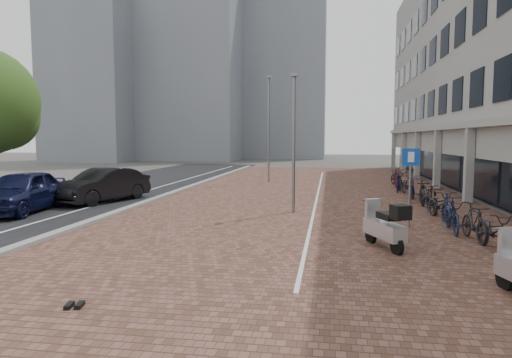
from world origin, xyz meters
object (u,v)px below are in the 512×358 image
object	(u,v)px
car_dark	(103,185)
scooter_front	(384,225)
car_navy	(21,191)
parking_sign	(410,175)

from	to	relation	value
car_dark	scooter_front	bearing A→B (deg)	-13.55
car_navy	car_dark	world-z (taller)	car_navy
car_navy	car_dark	xyz separation A→B (m)	(1.70, 3.14, -0.05)
car_navy	scooter_front	distance (m)	13.68
scooter_front	car_navy	bearing A→B (deg)	140.76
car_dark	parking_sign	size ratio (longest dim) A/B	1.82
car_navy	car_dark	bearing A→B (deg)	54.14
car_navy	car_dark	distance (m)	3.57
car_dark	scooter_front	distance (m)	13.38
parking_sign	car_dark	bearing A→B (deg)	162.40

